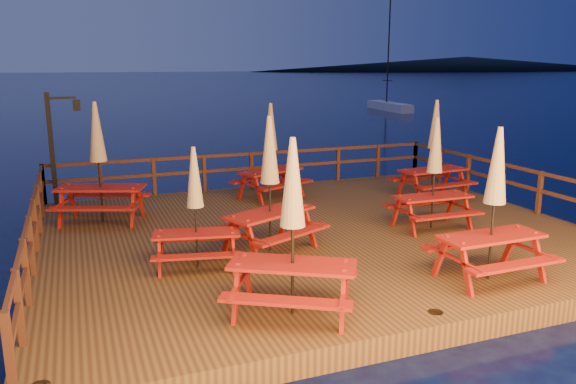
% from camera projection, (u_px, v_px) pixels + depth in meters
% --- Properties ---
extents(ground, '(500.00, 500.00, 0.00)m').
position_uv_depth(ground, '(315.00, 247.00, 12.90)').
color(ground, black).
rests_on(ground, ground).
extents(deck, '(12.00, 10.00, 0.40)m').
position_uv_depth(deck, '(315.00, 239.00, 12.85)').
color(deck, '#402914').
rests_on(deck, ground).
extents(deck_piles, '(11.44, 9.44, 1.40)m').
position_uv_depth(deck_piles, '(315.00, 259.00, 12.97)').
color(deck_piles, '#321A0F').
rests_on(deck_piles, ground).
extents(railing, '(11.80, 9.75, 1.10)m').
position_uv_depth(railing, '(287.00, 183.00, 14.25)').
color(railing, '#321A0F').
rests_on(railing, deck).
extents(lamp_post, '(0.85, 0.18, 3.00)m').
position_uv_depth(lamp_post, '(57.00, 139.00, 14.66)').
color(lamp_post, black).
rests_on(lamp_post, deck).
extents(headland_right, '(230.40, 86.40, 7.00)m').
position_uv_depth(headland_right, '(466.00, 64.00, 285.91)').
color(headland_right, black).
rests_on(headland_right, ground).
extents(sailboat, '(1.84, 7.04, 10.33)m').
position_uv_depth(sailboat, '(389.00, 106.00, 49.64)').
color(sailboat, silver).
rests_on(sailboat, ground).
extents(picnic_table_0, '(1.82, 1.51, 2.56)m').
position_uv_depth(picnic_table_0, '(434.00, 172.00, 12.73)').
color(picnic_table_0, maroon).
rests_on(picnic_table_0, deck).
extents(picnic_table_1, '(2.03, 1.72, 2.75)m').
position_uv_depth(picnic_table_1, '(434.00, 148.00, 15.62)').
color(picnic_table_1, maroon).
rests_on(picnic_table_1, deck).
extents(picnic_table_2, '(1.91, 1.58, 2.70)m').
position_uv_depth(picnic_table_2, '(494.00, 202.00, 9.65)').
color(picnic_table_2, maroon).
rests_on(picnic_table_2, deck).
extents(picnic_table_3, '(2.46, 2.25, 2.87)m').
position_uv_depth(picnic_table_3, '(99.00, 161.00, 13.19)').
color(picnic_table_3, maroon).
rests_on(picnic_table_3, deck).
extents(picnic_table_4, '(2.31, 2.13, 2.66)m').
position_uv_depth(picnic_table_4, '(271.00, 149.00, 15.63)').
color(picnic_table_4, maroon).
rests_on(picnic_table_4, deck).
extents(picnic_table_5, '(2.42, 2.30, 2.71)m').
position_uv_depth(picnic_table_5, '(293.00, 225.00, 8.27)').
color(picnic_table_5, maroon).
rests_on(picnic_table_5, deck).
extents(picnic_table_6, '(1.84, 1.62, 2.28)m').
position_uv_depth(picnic_table_6, '(195.00, 206.00, 10.25)').
color(picnic_table_6, maroon).
rests_on(picnic_table_6, deck).
extents(picnic_table_7, '(2.40, 2.24, 2.74)m').
position_uv_depth(picnic_table_7, '(270.00, 182.00, 11.14)').
color(picnic_table_7, maroon).
rests_on(picnic_table_7, deck).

